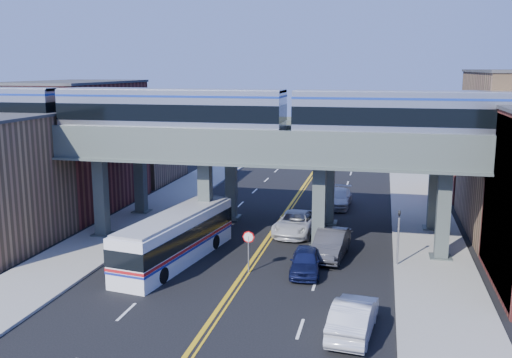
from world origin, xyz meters
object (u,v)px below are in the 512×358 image
Objects in this scene: car_lane_d at (338,198)px; car_parked_curb at (353,317)px; car_lane_a at (306,261)px; transit_bus at (176,238)px; stop_sign at (249,245)px; car_lane_c at (296,223)px; traffic_signal at (399,232)px; car_lane_b at (331,244)px; transit_train at (171,112)px.

car_lane_d is 1.05× the size of car_parked_curb.
car_parked_curb is (3.27, -7.60, 0.09)m from car_lane_a.
transit_bus is at bearing -115.26° from car_lane_d.
stop_sign reaches higher than car_lane_a.
car_lane_a is (8.45, -0.34, -0.79)m from transit_bus.
car_lane_a is at bearing -73.10° from car_lane_c.
stop_sign is 9.41m from traffic_signal.
transit_bus is 2.21× the size of car_lane_d.
car_lane_c is 16.64m from car_parked_curb.
car_lane_b is 0.93× the size of car_lane_c.
traffic_signal reaches higher than transit_bus.
traffic_signal is 0.92× the size of car_lane_a.
transit_bus is 14.17m from car_parked_curb.
transit_bus is (-5.03, 0.99, -0.21)m from stop_sign.
transit_train is 8.91m from transit_bus.
traffic_signal reaches higher than car_lane_d.
stop_sign is (6.69, -5.00, -7.57)m from transit_train.
transit_train is 17.22m from traffic_signal.
car_lane_d is (3.99, 18.18, -0.97)m from stop_sign.
transit_train is 8.27× the size of car_lane_c.
car_lane_b is 11.16m from car_parked_curb.
car_lane_a is at bearing -83.25° from transit_bus.
car_parked_curb is at bearing -46.09° from stop_sign.
stop_sign reaches higher than car_lane_b.
car_lane_a is 0.87× the size of car_parked_curb.
car_lane_b is at bearing 166.56° from traffic_signal.
stop_sign is 0.64× the size of traffic_signal.
transit_bus is 2.18× the size of car_lane_b.
car_lane_d is at bearing 77.63° from stop_sign.
transit_bus is 8.50m from car_lane_a.
transit_train is 10.95× the size of car_lane_a.
transit_train is 13.95m from car_lane_a.
transit_train is at bearing -150.65° from car_lane_c.
stop_sign is 5.13m from transit_bus.
car_lane_d is 25.28m from car_parked_curb.
car_parked_curb reaches higher than car_lane_d.
car_lane_b is 14.18m from car_lane_d.
transit_bus is 2.68× the size of car_lane_a.
transit_bus is at bearing 173.63° from car_lane_a.
traffic_signal is at bearing 18.63° from stop_sign.
traffic_signal is 4.61m from car_lane_b.
traffic_signal reaches higher than car_parked_curb.
car_lane_a is 17.54m from car_lane_d.
transit_train reaches higher than traffic_signal.
car_lane_d is at bearing 84.09° from car_lane_a.
transit_bus reaches higher than car_parked_curb.
transit_train is 9.04× the size of car_lane_d.
traffic_signal is at bearing -96.62° from car_parked_curb.
traffic_signal reaches higher than car_lane_c.
traffic_signal is at bearing -8.08° from car_lane_b.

